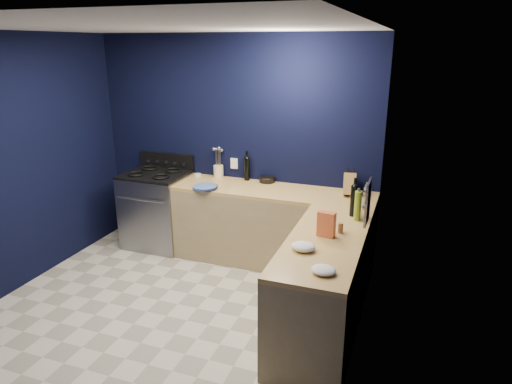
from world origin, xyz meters
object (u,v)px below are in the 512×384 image
at_px(knife_block, 349,184).
at_px(crouton_bag, 326,224).
at_px(gas_range, 158,210).
at_px(plate_stack, 205,187).
at_px(utensil_crock, 218,171).

xyz_separation_m(knife_block, crouton_bag, (-0.01, -1.22, -0.01)).
height_order(knife_block, crouton_bag, knife_block).
bearing_deg(gas_range, crouton_bag, -24.62).
relative_size(gas_range, knife_block, 3.89).
distance_m(knife_block, crouton_bag, 1.22).
bearing_deg(plate_stack, gas_range, 164.40).
bearing_deg(utensil_crock, plate_stack, -84.13).
height_order(plate_stack, utensil_crock, utensil_crock).
distance_m(gas_range, plate_stack, 0.94).
height_order(utensil_crock, knife_block, knife_block).
xyz_separation_m(utensil_crock, knife_block, (1.63, -0.13, 0.04)).
bearing_deg(utensil_crock, crouton_bag, -39.84).
relative_size(gas_range, utensil_crock, 6.11).
bearing_deg(crouton_bag, plate_stack, 159.68).
height_order(plate_stack, knife_block, knife_block).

